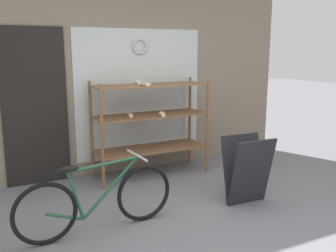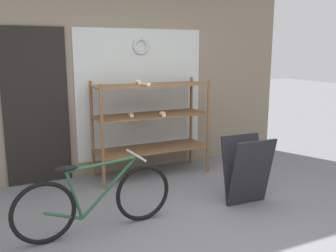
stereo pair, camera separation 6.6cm
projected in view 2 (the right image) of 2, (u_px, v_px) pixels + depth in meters
The scene contains 5 objects.
ground_plane at pixel (212, 237), 3.68m from camera, with size 30.00×30.00×0.00m, color slate.
storefront_facade at pixel (124, 64), 5.45m from camera, with size 5.33×0.13×3.28m.
display_case at pixel (151, 118), 5.33m from camera, with size 1.63×0.56×1.39m.
bicycle at pixel (96, 200), 3.73m from camera, with size 1.64×0.46×0.75m.
sandwich_board at pixel (247, 170), 4.41m from camera, with size 0.54×0.40×0.80m.
Camera 2 is at (-1.85, -2.86, 1.81)m, focal length 40.00 mm.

